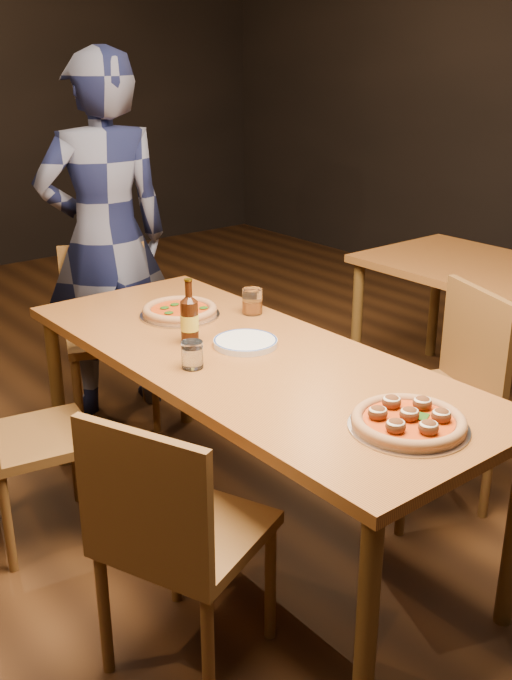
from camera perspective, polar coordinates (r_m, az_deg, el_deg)
ground at (r=3.11m, az=-0.60°, el=-14.02°), size 9.00×9.00×0.00m
room_shell at (r=2.55m, az=-0.76°, el=22.68°), size 9.00×9.00×9.00m
table_main at (r=2.77m, az=-0.65°, el=-2.45°), size 0.80×2.00×0.75m
chair_main_nw at (r=2.31m, az=-5.21°, el=-14.06°), size 0.56×0.56×0.91m
chair_main_sw at (r=2.98m, az=-16.12°, el=-6.98°), size 0.46×0.46×0.85m
chair_main_e at (r=3.12m, az=12.71°, el=-4.26°), size 0.57×0.57×0.95m
chair_end at (r=3.82m, az=-10.91°, el=0.32°), size 0.56×0.56×0.92m
pizza_meatball at (r=2.25m, az=11.44°, el=-5.98°), size 0.36×0.36×0.07m
pizza_margherita at (r=3.16m, az=-5.76°, el=2.21°), size 0.33×0.33×0.04m
plate_stack at (r=2.82m, az=-0.80°, el=-0.19°), size 0.24×0.24×0.02m
beer_bottle at (r=2.84m, az=-5.03°, el=1.46°), size 0.07×0.07×0.24m
water_glass at (r=2.62m, az=-4.82°, el=-1.11°), size 0.08×0.08×0.10m
amber_glass at (r=3.16m, az=-0.28°, el=2.93°), size 0.08×0.08×0.11m
diner at (r=3.87m, az=-11.26°, el=7.46°), size 0.74×0.57×1.81m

